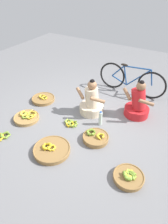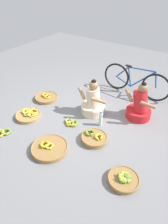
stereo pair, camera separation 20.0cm
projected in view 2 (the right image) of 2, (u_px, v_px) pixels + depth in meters
name	position (u px, v px, depth m)	size (l,w,h in m)	color
ground_plane	(89.00, 121.00, 4.13)	(10.00, 10.00, 0.00)	slate
vendor_woman_front	(93.00, 103.00, 4.23)	(0.73, 0.52, 0.80)	beige
vendor_woman_behind	(139.00, 106.00, 4.09)	(0.72, 0.54, 0.83)	red
bicycle_leaning	(135.00, 81.00, 4.80)	(1.70, 0.08, 0.73)	black
banana_basket_front_right	(46.00, 97.00, 4.79)	(0.54, 0.54, 0.14)	olive
banana_basket_near_vendor	(49.00, 148.00, 3.45)	(0.64, 0.64, 0.16)	olive
banana_basket_front_center	(124.00, 179.00, 2.93)	(0.47, 0.47, 0.16)	olive
banana_basket_back_right	(94.00, 138.00, 3.64)	(0.48, 0.48, 0.16)	olive
banana_basket_near_bicycle	(28.00, 115.00, 4.21)	(0.53, 0.53, 0.15)	#A87F47
loose_bananas_back_left	(3.00, 133.00, 3.80)	(0.27, 0.32, 0.09)	olive
loose_bananas_mid_left	(71.00, 123.00, 4.04)	(0.32, 0.25, 0.09)	#9EB747
water_bottle	(101.00, 119.00, 3.93)	(0.07, 0.07, 0.32)	silver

